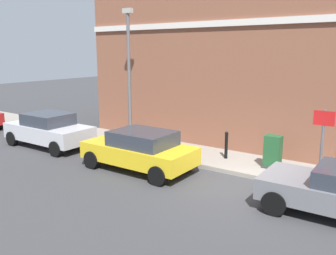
# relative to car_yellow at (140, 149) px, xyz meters

# --- Properties ---
(ground) EXTENTS (80.00, 80.00, 0.00)m
(ground) POSITION_rel_car_yellow_xyz_m (0.49, -3.70, -0.75)
(ground) COLOR #38383A
(sidewalk) EXTENTS (2.34, 30.00, 0.15)m
(sidewalk) POSITION_rel_car_yellow_xyz_m (2.52, 2.30, -0.67)
(sidewalk) COLOR gray
(sidewalk) RESTS_ON ground
(corner_building) EXTENTS (6.51, 11.47, 9.40)m
(corner_building) POSITION_rel_car_yellow_xyz_m (6.90, 0.04, 3.95)
(corner_building) COLOR brown
(corner_building) RESTS_ON ground
(car_yellow) EXTENTS (1.94, 4.03, 1.42)m
(car_yellow) POSITION_rel_car_yellow_xyz_m (0.00, 0.00, 0.00)
(car_yellow) COLOR gold
(car_yellow) RESTS_ON ground
(car_silver) EXTENTS (1.92, 4.11, 1.49)m
(car_silver) POSITION_rel_car_yellow_xyz_m (0.17, 5.28, 0.02)
(car_silver) COLOR #B7B7BC
(car_silver) RESTS_ON ground
(utility_cabinet) EXTENTS (0.46, 0.61, 1.15)m
(utility_cabinet) POSITION_rel_car_yellow_xyz_m (2.46, -3.91, -0.07)
(utility_cabinet) COLOR #1E4C28
(utility_cabinet) RESTS_ON sidewalk
(bollard_near_cabinet) EXTENTS (0.14, 0.14, 1.04)m
(bollard_near_cabinet) POSITION_rel_car_yellow_xyz_m (2.56, -2.10, -0.05)
(bollard_near_cabinet) COLOR black
(bollard_near_cabinet) RESTS_ON sidewalk
(bollard_far_kerb) EXTENTS (0.14, 0.14, 1.04)m
(bollard_far_kerb) POSITION_rel_car_yellow_xyz_m (1.60, -0.35, -0.05)
(bollard_far_kerb) COLOR black
(bollard_far_kerb) RESTS_ON sidewalk
(street_sign) EXTENTS (0.08, 0.60, 2.30)m
(street_sign) POSITION_rel_car_yellow_xyz_m (1.73, -5.60, 0.91)
(street_sign) COLOR #59595B
(street_sign) RESTS_ON sidewalk
(lamppost) EXTENTS (0.20, 0.44, 5.72)m
(lamppost) POSITION_rel_car_yellow_xyz_m (2.41, 2.52, 2.55)
(lamppost) COLOR #59595B
(lamppost) RESTS_ON sidewalk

